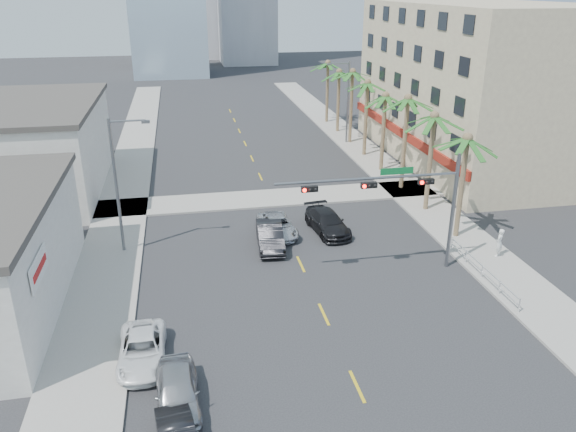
% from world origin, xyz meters
% --- Properties ---
extents(ground, '(260.00, 260.00, 0.00)m').
position_xyz_m(ground, '(0.00, 0.00, 0.00)').
color(ground, '#262628').
rests_on(ground, ground).
extents(sidewalk_right, '(4.00, 120.00, 0.15)m').
position_xyz_m(sidewalk_right, '(12.00, 20.00, 0.07)').
color(sidewalk_right, gray).
rests_on(sidewalk_right, ground).
extents(sidewalk_left, '(4.00, 120.00, 0.15)m').
position_xyz_m(sidewalk_left, '(-12.00, 20.00, 0.07)').
color(sidewalk_left, gray).
rests_on(sidewalk_left, ground).
extents(sidewalk_cross, '(80.00, 4.00, 0.15)m').
position_xyz_m(sidewalk_cross, '(0.00, 22.00, 0.07)').
color(sidewalk_cross, gray).
rests_on(sidewalk_cross, ground).
extents(building_right, '(15.25, 28.00, 15.00)m').
position_xyz_m(building_right, '(21.99, 30.00, 7.50)').
color(building_right, tan).
rests_on(building_right, ground).
extents(building_left_far, '(11.00, 18.00, 7.20)m').
position_xyz_m(building_left_far, '(-19.50, 28.00, 3.60)').
color(building_left_far, beige).
rests_on(building_left_far, ground).
extents(traffic_signal_mast, '(11.12, 0.54, 7.20)m').
position_xyz_m(traffic_signal_mast, '(5.78, 7.95, 5.06)').
color(traffic_signal_mast, slate).
rests_on(traffic_signal_mast, ground).
extents(palm_tree_0, '(4.80, 4.80, 7.80)m').
position_xyz_m(palm_tree_0, '(11.60, 12.00, 7.08)').
color(palm_tree_0, brown).
rests_on(palm_tree_0, ground).
extents(palm_tree_1, '(4.80, 4.80, 8.16)m').
position_xyz_m(palm_tree_1, '(11.60, 17.20, 7.43)').
color(palm_tree_1, brown).
rests_on(palm_tree_1, ground).
extents(palm_tree_2, '(4.80, 4.80, 8.52)m').
position_xyz_m(palm_tree_2, '(11.60, 22.40, 7.78)').
color(palm_tree_2, brown).
rests_on(palm_tree_2, ground).
extents(palm_tree_3, '(4.80, 4.80, 7.80)m').
position_xyz_m(palm_tree_3, '(11.60, 27.60, 7.08)').
color(palm_tree_3, brown).
rests_on(palm_tree_3, ground).
extents(palm_tree_4, '(4.80, 4.80, 8.16)m').
position_xyz_m(palm_tree_4, '(11.60, 32.80, 7.43)').
color(palm_tree_4, brown).
rests_on(palm_tree_4, ground).
extents(palm_tree_5, '(4.80, 4.80, 8.52)m').
position_xyz_m(palm_tree_5, '(11.60, 38.00, 7.78)').
color(palm_tree_5, brown).
rests_on(palm_tree_5, ground).
extents(palm_tree_6, '(4.80, 4.80, 7.80)m').
position_xyz_m(palm_tree_6, '(11.60, 43.20, 7.08)').
color(palm_tree_6, brown).
rests_on(palm_tree_6, ground).
extents(palm_tree_7, '(4.80, 4.80, 8.16)m').
position_xyz_m(palm_tree_7, '(11.60, 48.40, 7.43)').
color(palm_tree_7, brown).
rests_on(palm_tree_7, ground).
extents(streetlight_left, '(2.55, 0.25, 9.00)m').
position_xyz_m(streetlight_left, '(-11.00, 14.00, 5.06)').
color(streetlight_left, slate).
rests_on(streetlight_left, ground).
extents(streetlight_right, '(2.55, 0.25, 9.00)m').
position_xyz_m(streetlight_right, '(11.00, 38.00, 5.06)').
color(streetlight_right, slate).
rests_on(streetlight_right, ground).
extents(guardrail, '(0.08, 8.08, 1.00)m').
position_xyz_m(guardrail, '(10.30, 6.00, 0.67)').
color(guardrail, silver).
rests_on(guardrail, ground).
extents(car_parked_near, '(1.97, 4.56, 1.53)m').
position_xyz_m(car_parked_near, '(-7.80, -1.76, 0.77)').
color(car_parked_near, '#ADAEB2').
rests_on(car_parked_near, ground).
extents(car_parked_far, '(2.20, 4.70, 1.30)m').
position_xyz_m(car_parked_far, '(-9.40, 1.64, 0.65)').
color(car_parked_far, white).
rests_on(car_parked_far, ground).
extents(car_lane_left, '(2.01, 4.91, 1.58)m').
position_xyz_m(car_lane_left, '(-1.50, 12.94, 0.79)').
color(car_lane_left, black).
rests_on(car_lane_left, ground).
extents(car_lane_center, '(2.59, 4.88, 1.30)m').
position_xyz_m(car_lane_center, '(-0.66, 14.90, 0.65)').
color(car_lane_center, silver).
rests_on(car_lane_center, ground).
extents(car_lane_right, '(2.75, 5.39, 1.50)m').
position_xyz_m(car_lane_right, '(2.93, 14.64, 0.75)').
color(car_lane_right, black).
rests_on(car_lane_right, ground).
extents(pedestrian, '(0.81, 0.80, 1.88)m').
position_xyz_m(pedestrian, '(12.79, 8.48, 1.09)').
color(pedestrian, white).
rests_on(pedestrian, sidewalk_right).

